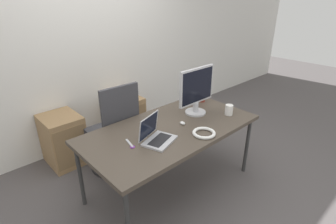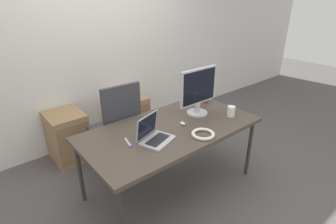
# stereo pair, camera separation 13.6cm
# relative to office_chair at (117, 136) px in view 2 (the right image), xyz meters

# --- Properties ---
(ground_plane) EXTENTS (14.00, 14.00, 0.00)m
(ground_plane) POSITION_rel_office_chair_xyz_m (0.25, -0.69, -0.42)
(ground_plane) COLOR #514C4C
(wall_back) EXTENTS (10.00, 0.05, 2.60)m
(wall_back) POSITION_rel_office_chair_xyz_m (0.25, 0.84, 0.88)
(wall_back) COLOR silver
(wall_back) RESTS_ON ground_plane
(desk) EXTENTS (1.78, 0.92, 0.74)m
(desk) POSITION_rel_office_chair_xyz_m (0.25, -0.69, 0.27)
(desk) COLOR #473D33
(desk) RESTS_ON ground_plane
(office_chair) EXTENTS (0.56, 0.57, 1.10)m
(office_chair) POSITION_rel_office_chair_xyz_m (0.00, 0.00, 0.00)
(office_chair) COLOR #232326
(office_chair) RESTS_ON ground_plane
(cabinet_left) EXTENTS (0.42, 0.50, 0.63)m
(cabinet_left) POSITION_rel_office_chair_xyz_m (-0.40, 0.55, -0.11)
(cabinet_left) COLOR #99754C
(cabinet_left) RESTS_ON ground_plane
(cabinet_right) EXTENTS (0.42, 0.50, 0.63)m
(cabinet_right) POSITION_rel_office_chair_xyz_m (0.51, 0.55, -0.11)
(cabinet_right) COLOR #99754C
(cabinet_right) RESTS_ON ground_plane
(laptop_center) EXTENTS (0.35, 0.33, 0.24)m
(laptop_center) POSITION_rel_office_chair_xyz_m (-0.03, -0.79, 0.37)
(laptop_center) COLOR #ADADB2
(laptop_center) RESTS_ON desk
(monitor) EXTENTS (0.49, 0.23, 0.51)m
(monitor) POSITION_rel_office_chair_xyz_m (0.68, -0.63, 0.58)
(monitor) COLOR #B7B7BC
(monitor) RESTS_ON desk
(mouse) EXTENTS (0.04, 0.06, 0.03)m
(mouse) POSITION_rel_office_chair_xyz_m (0.38, -0.73, 0.33)
(mouse) COLOR silver
(mouse) RESTS_ON desk
(coffee_cup_white) EXTENTS (0.08, 0.08, 0.11)m
(coffee_cup_white) POSITION_rel_office_chair_xyz_m (0.92, -0.90, 0.37)
(coffee_cup_white) COLOR white
(coffee_cup_white) RESTS_ON desk
(coffee_cup_brown) EXTENTS (0.09, 0.09, 0.10)m
(coffee_cup_brown) POSITION_rel_office_chair_xyz_m (1.00, -0.45, 0.37)
(coffee_cup_brown) COLOR maroon
(coffee_cup_brown) RESTS_ON desk
(cable_coil) EXTENTS (0.22, 0.22, 0.03)m
(cable_coil) POSITION_rel_office_chair_xyz_m (0.38, -1.01, 0.33)
(cable_coil) COLOR white
(cable_coil) RESTS_ON desk
(scissors) EXTENTS (0.07, 0.17, 0.01)m
(scissors) POSITION_rel_office_chair_xyz_m (-0.24, -0.69, 0.32)
(scissors) COLOR #B2B2B7
(scissors) RESTS_ON desk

